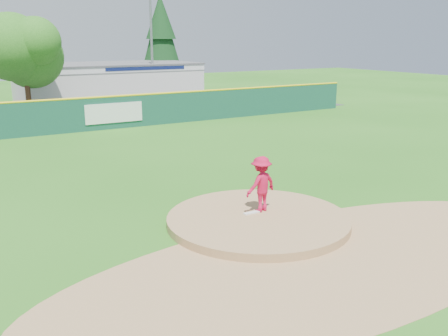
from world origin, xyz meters
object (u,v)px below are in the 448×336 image
pool_building_grp (108,82)px  conifer_tree (161,37)px  deciduous_tree (24,52)px  light_pole_right (151,37)px  van (92,110)px  pitcher (261,184)px

pool_building_grp → conifer_tree: (7.00, 4.01, 3.88)m
deciduous_tree → light_pole_right: (11.00, 4.00, 0.99)m
pool_building_grp → conifer_tree: bearing=29.8°
van → pool_building_grp: (4.55, 10.30, 0.94)m
pitcher → deciduous_tree: 24.99m
van → deciduous_tree: deciduous_tree is taller
conifer_tree → deciduous_tree: bearing=-143.7°
van → pool_building_grp: pool_building_grp is taller
light_pole_right → pitcher: bearing=-106.8°
van → deciduous_tree: bearing=59.1°
light_pole_right → deciduous_tree: bearing=-160.0°
van → conifer_tree: bearing=-26.0°
van → pool_building_grp: size_ratio=0.33×
pool_building_grp → light_pole_right: (3.00, -2.99, 3.88)m
pitcher → van: 21.37m
deciduous_tree → pool_building_grp: bearing=41.2°
pool_building_grp → light_pole_right: light_pole_right is taller
pool_building_grp → deciduous_tree: (-8.00, -6.99, 2.89)m
pitcher → light_pole_right: size_ratio=0.17×
pool_building_grp → conifer_tree: 8.95m
conifer_tree → van: bearing=-128.9°
conifer_tree → light_pole_right: light_pole_right is taller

